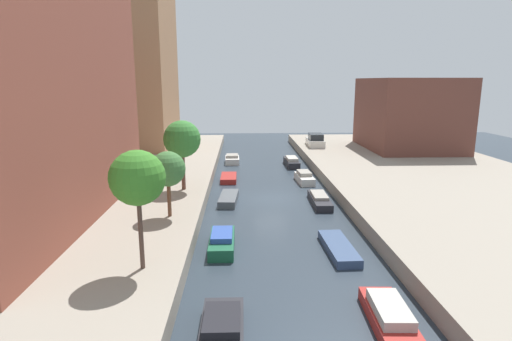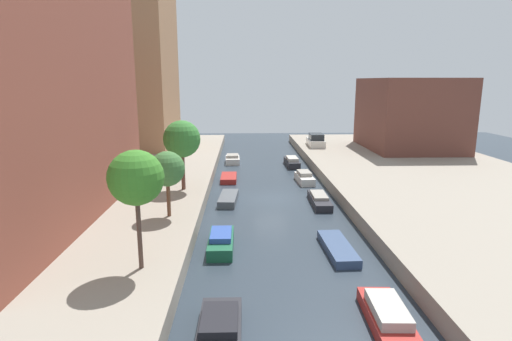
{
  "view_description": "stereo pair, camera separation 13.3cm",
  "coord_description": "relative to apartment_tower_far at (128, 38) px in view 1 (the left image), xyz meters",
  "views": [
    {
      "loc": [
        -2.4,
        -31.47,
        9.12
      ],
      "look_at": [
        -1.07,
        4.15,
        1.39
      ],
      "focal_mm": 29.04,
      "sensor_mm": 36.0,
      "label": 1
    },
    {
      "loc": [
        -2.27,
        -31.47,
        9.12
      ],
      "look_at": [
        -1.07,
        4.15,
        1.39
      ],
      "focal_mm": 29.04,
      "sensor_mm": 36.0,
      "label": 2
    }
  ],
  "objects": [
    {
      "name": "moored_boat_right_2",
      "position": [
        19.54,
        -22.88,
        -13.9
      ],
      "size": [
        1.31,
        4.53,
        0.74
      ],
      "color": "#232328",
      "rests_on": "ground_plane"
    },
    {
      "name": "ground_plane",
      "position": [
        16.0,
        -21.35,
        -14.23
      ],
      "size": [
        84.0,
        84.0,
        0.0
      ],
      "primitive_type": "plane",
      "color": "#28333D"
    },
    {
      "name": "moored_boat_left_0",
      "position": [
        12.87,
        -39.41,
        -13.85
      ],
      "size": [
        1.57,
        3.71,
        0.88
      ],
      "color": "#232328",
      "rests_on": "ground_plane"
    },
    {
      "name": "quay_right",
      "position": [
        31.0,
        -21.35,
        -13.73
      ],
      "size": [
        20.0,
        64.0,
        1.0
      ],
      "primitive_type": "cube",
      "color": "gray",
      "rests_on": "ground_plane"
    },
    {
      "name": "moored_boat_right_0",
      "position": [
        19.19,
        -39.01,
        -13.85
      ],
      "size": [
        1.6,
        4.6,
        0.91
      ],
      "color": "maroon",
      "rests_on": "ground_plane"
    },
    {
      "name": "moored_boat_left_3",
      "position": [
        12.45,
        -15.12,
        -13.99
      ],
      "size": [
        1.45,
        3.42,
        0.49
      ],
      "color": "maroon",
      "rests_on": "ground_plane"
    },
    {
      "name": "moored_boat_right_4",
      "position": [
        19.14,
        -8.6,
        -13.79
      ],
      "size": [
        1.39,
        4.32,
        1.04
      ],
      "color": "#232328",
      "rests_on": "ground_plane"
    },
    {
      "name": "moored_boat_left_2",
      "position": [
        12.63,
        -22.12,
        -13.96
      ],
      "size": [
        1.54,
        3.95,
        0.54
      ],
      "color": "#4C5156",
      "rests_on": "ground_plane"
    },
    {
      "name": "moored_boat_left_1",
      "position": [
        12.52,
        -31.18,
        -13.82
      ],
      "size": [
        1.35,
        3.79,
        0.95
      ],
      "color": "#195638",
      "rests_on": "ground_plane"
    },
    {
      "name": "moored_boat_right_1",
      "position": [
        18.89,
        -31.9,
        -14.0
      ],
      "size": [
        1.48,
        4.44,
        0.46
      ],
      "color": "#33476B",
      "rests_on": "ground_plane"
    },
    {
      "name": "moored_boat_right_3",
      "position": [
        19.42,
        -16.06,
        -13.8
      ],
      "size": [
        1.48,
        3.59,
        1.0
      ],
      "color": "beige",
      "rests_on": "ground_plane"
    },
    {
      "name": "street_tree_2",
      "position": [
        9.21,
        -21.93,
        -9.38
      ],
      "size": [
        2.78,
        2.78,
        5.27
      ],
      "color": "brown",
      "rests_on": "quay_left"
    },
    {
      "name": "apartment_tower_far",
      "position": [
        0.0,
        0.0,
        0.0
      ],
      "size": [
        10.0,
        12.67,
        26.46
      ],
      "primitive_type": "cube",
      "color": "#9E704C",
      "rests_on": "quay_left"
    },
    {
      "name": "street_tree_0",
      "position": [
        9.21,
        -35.61,
        -9.14
      ],
      "size": [
        2.39,
        2.39,
        5.31
      ],
      "color": "#4F3930",
      "rests_on": "quay_left"
    },
    {
      "name": "parked_car",
      "position": [
        23.08,
        -0.94,
        -12.56
      ],
      "size": [
        1.99,
        4.81,
        1.62
      ],
      "color": "beige",
      "rests_on": "quay_right"
    },
    {
      "name": "quay_left",
      "position": [
        1.0,
        -21.35,
        -13.73
      ],
      "size": [
        20.0,
        64.0,
        1.0
      ],
      "primitive_type": "cube",
      "color": "gray",
      "rests_on": "ground_plane"
    },
    {
      "name": "low_block_right",
      "position": [
        34.0,
        -3.11,
        -9.0
      ],
      "size": [
        10.0,
        12.6,
        8.45
      ],
      "primitive_type": "cube",
      "color": "brown",
      "rests_on": "quay_right"
    },
    {
      "name": "street_tree_1",
      "position": [
        9.21,
        -28.39,
        -10.29
      ],
      "size": [
        2.13,
        2.13,
        4.03
      ],
      "color": "brown",
      "rests_on": "quay_left"
    },
    {
      "name": "moored_boat_left_4",
      "position": [
        12.62,
        -6.71,
        -13.81
      ],
      "size": [
        1.62,
        3.16,
        0.98
      ],
      "color": "beige",
      "rests_on": "ground_plane"
    }
  ]
}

